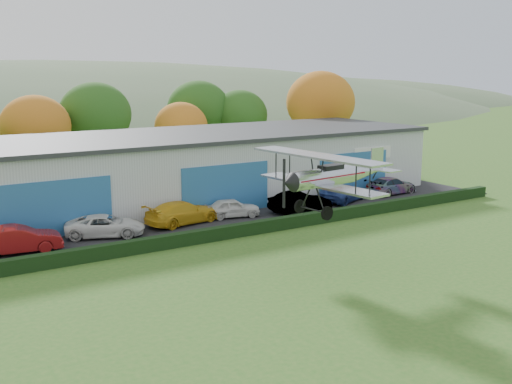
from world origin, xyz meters
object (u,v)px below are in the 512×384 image
hangar (189,166)px  car_4 (232,208)px  car_2 (105,226)px  car_6 (343,193)px  car_7 (391,185)px  biplane (332,174)px  car_3 (183,212)px  car_1 (18,240)px  car_5 (300,202)px

hangar → car_4: bearing=-92.1°
car_2 → car_6: car_6 is taller
car_7 → biplane: biplane is taller
car_3 → car_6: car_3 is taller
car_1 → car_4: size_ratio=1.21×
car_4 → car_6: car_6 is taller
car_3 → car_6: (13.80, -0.22, -0.09)m
car_2 → car_5: bearing=-72.2°
car_1 → car_6: (24.52, 0.91, -0.10)m
car_3 → car_4: car_3 is taller
car_2 → car_4: 9.17m
car_5 → biplane: size_ratio=0.53×
car_3 → car_4: size_ratio=1.36×
hangar → car_7: hangar is taller
car_4 → car_7: (15.33, 0.04, 0.03)m
car_3 → car_7: car_3 is taller
hangar → car_6: 12.41m
hangar → car_1: size_ratio=8.56×
car_1 → car_5: car_1 is taller
car_3 → car_6: bearing=-101.7°
car_3 → car_5: (8.70, -1.43, -0.02)m
hangar → car_6: size_ratio=8.26×
car_3 → car_7: 19.08m
car_7 → car_6: bearing=87.2°
car_4 → car_5: size_ratio=0.86×
car_1 → car_2: size_ratio=0.98×
car_5 → car_7: car_5 is taller
car_5 → car_6: size_ratio=0.92×
car_3 → hangar: bearing=-40.0°
hangar → car_6: bearing=-37.0°
car_2 → car_6: bearing=-67.4°
car_4 → car_5: car_5 is taller
car_2 → car_6: size_ratio=0.99×
car_3 → car_4: (3.75, -0.17, -0.10)m
car_6 → car_7: (5.27, 0.09, 0.02)m
hangar → car_1: hangar is taller
car_2 → biplane: size_ratio=0.57×
car_5 → car_2: bearing=97.1°
car_1 → biplane: biplane is taller
car_1 → car_4: (14.47, 0.96, -0.12)m
car_5 → car_6: 5.25m
car_1 → car_7: (29.80, 1.01, -0.08)m
car_1 → biplane: (13.79, -10.73, 4.05)m
hangar → car_7: size_ratio=8.43×
car_5 → car_6: (5.10, 1.22, -0.07)m
biplane → car_7: bearing=29.5°
car_2 → car_5: size_ratio=1.07×
car_7 → car_5: bearing=93.4°
car_3 → biplane: biplane is taller
car_2 → car_4: (9.16, 0.13, -0.01)m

